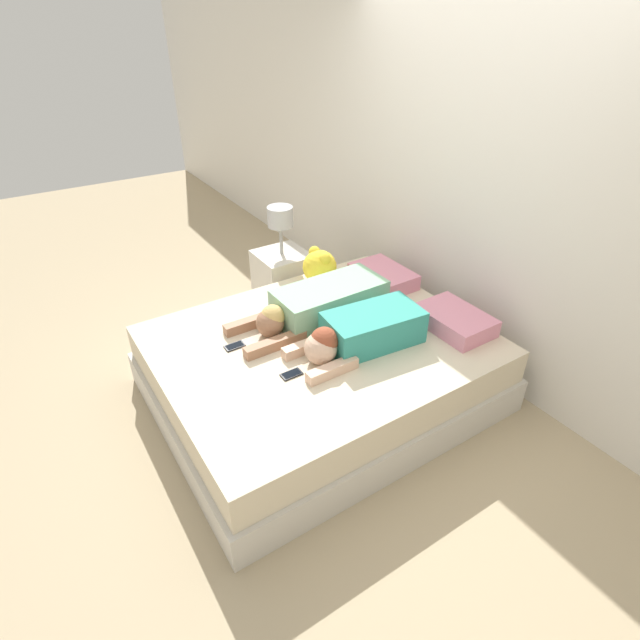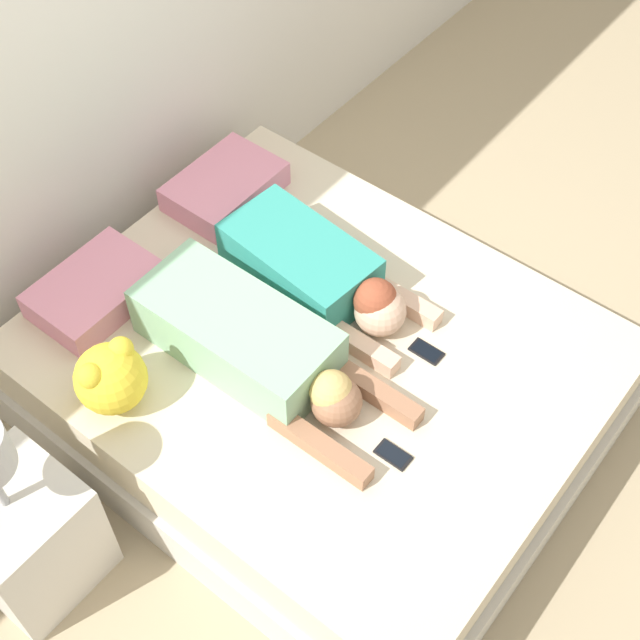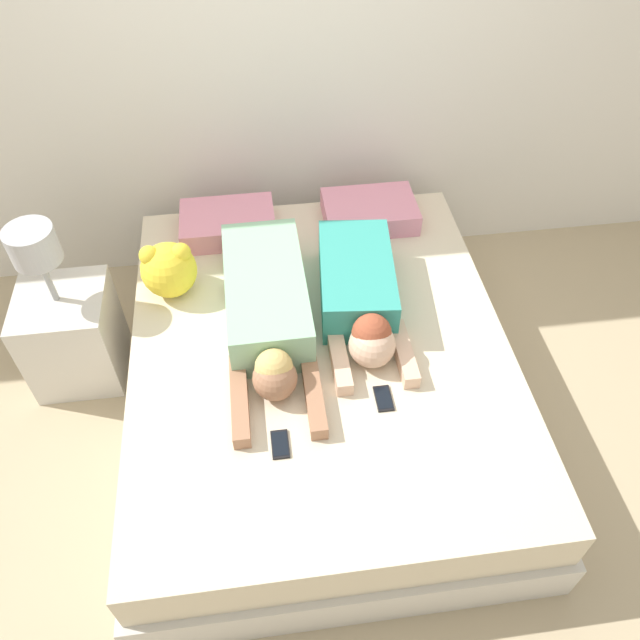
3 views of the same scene
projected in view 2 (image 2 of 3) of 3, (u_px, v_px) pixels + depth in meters
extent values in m
plane|color=tan|center=(320.00, 411.00, 3.86)|extent=(12.00, 12.00, 0.00)
cube|color=white|center=(63.00, 49.00, 3.32)|extent=(12.00, 0.06, 2.60)
cube|color=beige|center=(320.00, 395.00, 3.77)|extent=(1.77, 2.15, 0.25)
cube|color=beige|center=(320.00, 362.00, 3.58)|extent=(1.71, 2.09, 0.24)
cube|color=pink|center=(96.00, 290.00, 3.58)|extent=(0.50, 0.34, 0.12)
cube|color=pink|center=(225.00, 187.00, 3.95)|extent=(0.50, 0.34, 0.12)
cube|color=#8CBF99|center=(237.00, 332.00, 3.37)|extent=(0.37, 0.79, 0.23)
sphere|color=#A37051|center=(336.00, 402.00, 3.20)|extent=(0.19, 0.19, 0.19)
sphere|color=#D8B266|center=(331.00, 392.00, 3.18)|extent=(0.16, 0.16, 0.16)
cube|color=#A37051|center=(320.00, 446.00, 3.16)|extent=(0.07, 0.43, 0.07)
cube|color=#A37051|center=(371.00, 389.00, 3.31)|extent=(0.07, 0.43, 0.07)
cube|color=teal|center=(299.00, 261.00, 3.61)|extent=(0.40, 0.66, 0.22)
sphere|color=beige|center=(380.00, 311.00, 3.45)|extent=(0.21, 0.21, 0.21)
sphere|color=#99472D|center=(375.00, 300.00, 3.43)|extent=(0.18, 0.18, 0.18)
cube|color=beige|center=(360.00, 346.00, 3.43)|extent=(0.07, 0.34, 0.07)
cube|color=beige|center=(402.00, 301.00, 3.57)|extent=(0.07, 0.34, 0.07)
cube|color=black|center=(393.00, 455.00, 3.17)|extent=(0.07, 0.13, 0.01)
cube|color=black|center=(393.00, 454.00, 3.17)|extent=(0.06, 0.11, 0.00)
cube|color=black|center=(426.00, 352.00, 3.45)|extent=(0.07, 0.13, 0.01)
cube|color=black|center=(427.00, 351.00, 3.45)|extent=(0.06, 0.11, 0.00)
sphere|color=yellow|center=(111.00, 379.00, 3.22)|extent=(0.27, 0.27, 0.27)
sphere|color=yellow|center=(90.00, 376.00, 3.10)|extent=(0.09, 0.09, 0.09)
sphere|color=yellow|center=(121.00, 349.00, 3.18)|extent=(0.09, 0.09, 0.09)
cube|color=beige|center=(26.00, 536.00, 3.21)|extent=(0.43, 0.43, 0.53)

